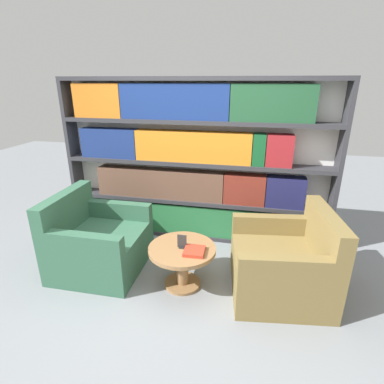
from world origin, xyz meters
The scene contains 7 objects.
ground_plane centered at (0.00, 0.00, 0.00)m, with size 14.00×14.00×0.00m, color gray.
bookshelf centered at (-0.02, 1.45, 1.01)m, with size 3.46×0.30×2.08m.
armchair_left centered at (-0.92, 0.45, 0.30)m, with size 0.93×0.95×0.88m.
armchair_right centered at (1.11, 0.45, 0.30)m, with size 1.04×1.06×0.88m.
coffee_table centered at (0.10, 0.32, 0.32)m, with size 0.69×0.69×0.45m.
table_sign centered at (0.10, 0.32, 0.51)m, with size 0.09×0.06×0.14m.
stray_book centered at (0.24, 0.26, 0.47)m, with size 0.21×0.21×0.03m.
Camera 1 is at (0.75, -2.23, 2.03)m, focal length 28.00 mm.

